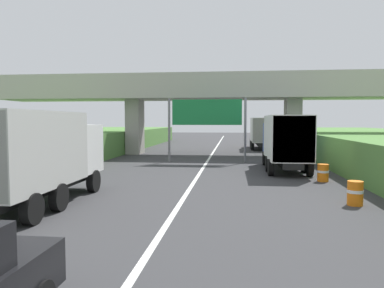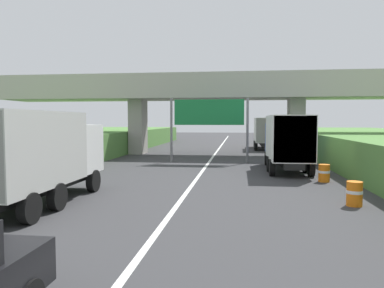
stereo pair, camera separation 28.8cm
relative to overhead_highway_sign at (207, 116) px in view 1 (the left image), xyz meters
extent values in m
cube|color=white|center=(0.00, -0.75, -3.49)|extent=(0.20, 97.96, 0.01)
cube|color=#ADA89E|center=(0.00, 6.50, 2.17)|extent=(40.00, 4.80, 1.10)
cube|color=#ADA89E|center=(0.00, 4.28, 3.27)|extent=(40.00, 0.36, 1.10)
cube|color=#ADA89E|center=(0.00, 8.72, 3.27)|extent=(40.00, 0.36, 1.10)
cube|color=#9F9A91|center=(-7.29, 6.50, -0.94)|extent=(1.30, 2.20, 5.11)
cube|color=#9F9A91|center=(7.29, 6.50, -0.94)|extent=(1.30, 2.20, 5.11)
cylinder|color=slate|center=(-2.85, 0.00, -1.09)|extent=(0.18, 0.18, 4.81)
cylinder|color=slate|center=(2.85, 0.00, -1.09)|extent=(0.18, 0.18, 4.81)
cube|color=#167238|center=(0.00, 0.00, 0.27)|extent=(5.20, 0.12, 1.90)
cube|color=white|center=(0.00, -0.01, 0.27)|extent=(4.89, 0.01, 1.67)
cube|color=black|center=(-5.06, -14.57, -2.83)|extent=(1.10, 7.30, 0.36)
cube|color=silver|center=(-5.06, -11.97, -1.60)|extent=(2.10, 2.10, 2.10)
cube|color=#2D3842|center=(-5.06, -10.95, -1.30)|extent=(1.89, 0.06, 0.90)
cube|color=#B7B7B2|center=(-5.06, -15.62, -1.35)|extent=(2.30, 5.20, 2.60)
cylinder|color=black|center=(-6.03, -11.97, -3.01)|extent=(0.30, 0.96, 0.96)
cylinder|color=black|center=(-4.09, -11.97, -3.01)|extent=(0.30, 0.96, 0.96)
cylinder|color=black|center=(-3.99, -17.05, -3.01)|extent=(0.30, 0.96, 0.96)
cylinder|color=black|center=(-6.13, -15.36, -3.01)|extent=(0.30, 0.96, 0.96)
cylinder|color=black|center=(-3.99, -15.36, -3.01)|extent=(0.30, 0.96, 0.96)
cube|color=black|center=(5.09, 14.18, -2.83)|extent=(1.10, 7.30, 0.36)
cube|color=orange|center=(5.09, 16.78, -1.60)|extent=(2.10, 2.10, 2.10)
cube|color=#2D3842|center=(5.09, 17.80, -1.30)|extent=(1.89, 0.06, 0.90)
cube|color=silver|center=(5.09, 13.13, -1.35)|extent=(2.30, 5.20, 2.60)
cube|color=#A8A8A4|center=(5.09, 10.55, -1.35)|extent=(2.21, 0.04, 2.50)
cylinder|color=black|center=(4.12, 16.78, -3.01)|extent=(0.30, 0.96, 0.96)
cylinder|color=black|center=(6.06, 16.78, -3.01)|extent=(0.30, 0.96, 0.96)
cylinder|color=black|center=(4.02, 11.70, -3.01)|extent=(0.30, 0.96, 0.96)
cylinder|color=black|center=(6.16, 11.70, -3.01)|extent=(0.30, 0.96, 0.96)
cylinder|color=black|center=(4.02, 13.39, -3.01)|extent=(0.30, 0.96, 0.96)
cylinder|color=black|center=(6.16, 13.39, -3.01)|extent=(0.30, 0.96, 0.96)
cube|color=black|center=(5.18, -3.80, -2.83)|extent=(1.10, 7.30, 0.36)
cube|color=#233D9E|center=(5.18, -1.20, -1.60)|extent=(2.10, 2.10, 2.10)
cube|color=#2D3842|center=(5.18, -0.18, -1.30)|extent=(1.89, 0.06, 0.90)
cube|color=silver|center=(5.18, -4.85, -1.35)|extent=(2.30, 5.20, 2.60)
cube|color=#A8A8A4|center=(5.18, -7.43, -1.35)|extent=(2.21, 0.04, 2.50)
cylinder|color=black|center=(4.21, -1.20, -3.01)|extent=(0.30, 0.96, 0.96)
cylinder|color=black|center=(6.15, -1.20, -3.01)|extent=(0.30, 0.96, 0.96)
cylinder|color=black|center=(4.11, -6.28, -3.01)|extent=(0.30, 0.96, 0.96)
cylinder|color=black|center=(6.25, -6.28, -3.01)|extent=(0.30, 0.96, 0.96)
cylinder|color=black|center=(4.11, -4.59, -3.01)|extent=(0.30, 0.96, 0.96)
cylinder|color=black|center=(6.25, -4.59, -3.01)|extent=(0.30, 0.96, 0.96)
cylinder|color=orange|center=(6.45, -13.32, -3.04)|extent=(0.56, 0.56, 0.90)
cylinder|color=white|center=(6.45, -13.32, -2.97)|extent=(0.57, 0.57, 0.12)
cylinder|color=orange|center=(6.56, -8.00, -3.04)|extent=(0.56, 0.56, 0.90)
cylinder|color=white|center=(6.56, -8.00, -2.97)|extent=(0.57, 0.57, 0.12)
cylinder|color=orange|center=(6.53, -2.68, -3.04)|extent=(0.56, 0.56, 0.90)
cylinder|color=white|center=(6.53, -2.68, -2.97)|extent=(0.57, 0.57, 0.12)
cylinder|color=orange|center=(6.54, 2.64, -3.04)|extent=(0.56, 0.56, 0.90)
cylinder|color=white|center=(6.54, 2.64, -2.97)|extent=(0.57, 0.57, 0.12)
camera|label=1|loc=(1.97, -27.17, -0.38)|focal=34.07mm
camera|label=2|loc=(2.25, -27.13, -0.38)|focal=34.07mm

